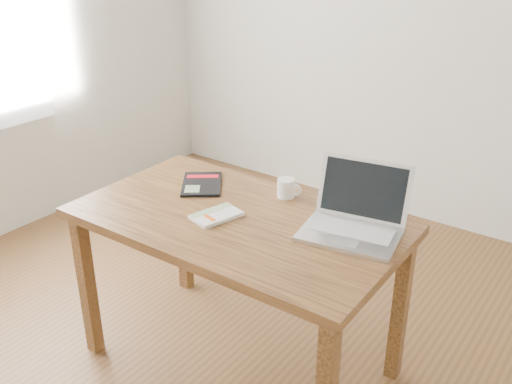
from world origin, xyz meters
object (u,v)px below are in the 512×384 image
Objects in this scene: white_guidebook at (216,216)px; black_guidebook at (202,184)px; coffee_mug at (287,188)px; desk at (238,236)px; laptop at (355,218)px.

black_guidebook is (-0.26, 0.21, -0.00)m from white_guidebook.
white_guidebook is 0.35m from coffee_mug.
coffee_mug is (0.06, 0.27, 0.13)m from desk.
laptop is (0.44, 0.17, 0.14)m from desk.
laptop is 0.39m from coffee_mug.
coffee_mug reaches higher than white_guidebook.
black_guidebook is (-0.32, 0.15, 0.10)m from desk.
black_guidebook is 0.76m from laptop.
laptop reaches higher than coffee_mug.
coffee_mug is (0.12, 0.33, 0.04)m from white_guidebook.
laptop is (0.50, 0.23, 0.05)m from white_guidebook.
black_guidebook is 0.75× the size of laptop.
coffee_mug is at bearing 154.78° from laptop.
coffee_mug is at bearing -19.45° from black_guidebook.
laptop is at bearing -35.99° from black_guidebook.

